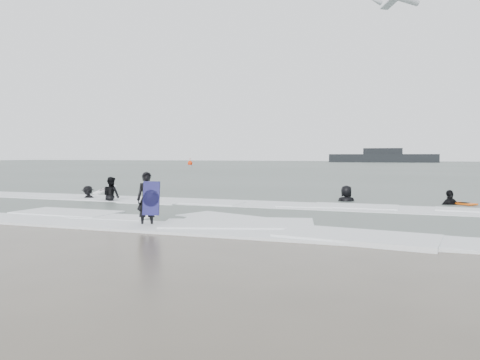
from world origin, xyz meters
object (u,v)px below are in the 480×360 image
(surfer_right_far, at_px, (346,202))
(buoy, at_px, (190,163))
(surfer_centre, at_px, (147,227))
(surfer_right_near, at_px, (450,206))
(surfer_breaker, at_px, (88,200))
(vessel_horizon, at_px, (383,157))
(surfer_wading, at_px, (111,202))

(surfer_right_far, relative_size, buoy, 1.15)
(surfer_centre, relative_size, surfer_right_near, 0.89)
(surfer_breaker, height_order, surfer_right_near, surfer_right_near)
(surfer_centre, bearing_deg, vessel_horizon, 69.71)
(surfer_right_far, bearing_deg, surfer_breaker, -7.43)
(surfer_wading, distance_m, surfer_right_near, 14.33)
(surfer_wading, bearing_deg, vessel_horizon, -73.92)
(surfer_centre, distance_m, surfer_wading, 7.60)
(surfer_centre, relative_size, vessel_horizon, 0.05)
(surfer_breaker, bearing_deg, vessel_horizon, 82.17)
(surfer_centre, bearing_deg, surfer_breaker, 117.72)
(vessel_horizon, bearing_deg, surfer_right_near, -85.46)
(surfer_wading, relative_size, buoy, 1.02)
(surfer_breaker, relative_size, surfer_right_far, 0.79)
(surfer_right_far, xyz_separation_m, buoy, (-42.58, 70.45, 0.42))
(surfer_breaker, distance_m, surfer_right_far, 11.76)
(surfer_centre, relative_size, surfer_breaker, 1.07)
(surfer_breaker, distance_m, vessel_horizon, 127.28)
(surfer_right_far, bearing_deg, buoy, -80.91)
(buoy, bearing_deg, surfer_wading, -66.03)
(surfer_centre, height_order, vessel_horizon, vessel_horizon)
(surfer_right_near, bearing_deg, surfer_wading, -21.05)
(surfer_wading, bearing_deg, surfer_right_near, -147.47)
(surfer_right_near, xyz_separation_m, surfer_right_far, (-4.17, -0.09, 0.00))
(surfer_wading, relative_size, surfer_right_near, 0.93)
(surfer_right_near, bearing_deg, surfer_centre, 10.92)
(surfer_centre, height_order, surfer_right_far, surfer_right_far)
(surfer_right_near, height_order, surfer_right_far, surfer_right_far)
(surfer_breaker, distance_m, buoy, 79.77)
(surfer_breaker, relative_size, vessel_horizon, 0.05)
(surfer_centre, bearing_deg, buoy, 94.79)
(surfer_centre, relative_size, surfer_wading, 0.96)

